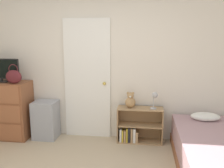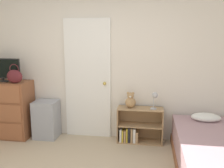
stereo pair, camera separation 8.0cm
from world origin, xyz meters
TOP-DOWN VIEW (x-y plane):
  - wall_back at (0.00, 2.09)m, footprint 10.00×0.06m
  - door_closed at (-0.18, 2.04)m, footprint 0.78×0.09m
  - dresser at (-1.58, 1.82)m, footprint 0.84×0.46m
  - tv at (-1.59, 1.80)m, footprint 0.63×0.16m
  - handbag at (-1.31, 1.68)m, footprint 0.26×0.12m
  - storage_bin at (-0.88, 1.86)m, footprint 0.39×0.36m
  - bookshelf at (0.66, 1.91)m, footprint 0.74×0.28m
  - teddy_bear at (0.55, 1.91)m, footprint 0.17×0.17m
  - desk_lamp at (0.94, 1.87)m, footprint 0.12×0.11m
  - bed at (1.71, 1.16)m, footprint 0.98×1.80m

SIDE VIEW (x-z plane):
  - bed at x=1.71m, z-range -0.05..0.52m
  - bookshelf at x=0.66m, z-range -0.05..0.53m
  - storage_bin at x=-0.88m, z-range 0.00..0.64m
  - dresser at x=-1.58m, z-range 0.00..0.97m
  - teddy_bear at x=0.55m, z-range 0.56..0.82m
  - desk_lamp at x=0.94m, z-range 0.64..0.92m
  - door_closed at x=-0.18m, z-range 0.00..2.01m
  - handbag at x=-1.31m, z-range 0.93..1.25m
  - tv at x=-1.59m, z-range 0.98..1.37m
  - wall_back at x=0.00m, z-range 0.00..2.55m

